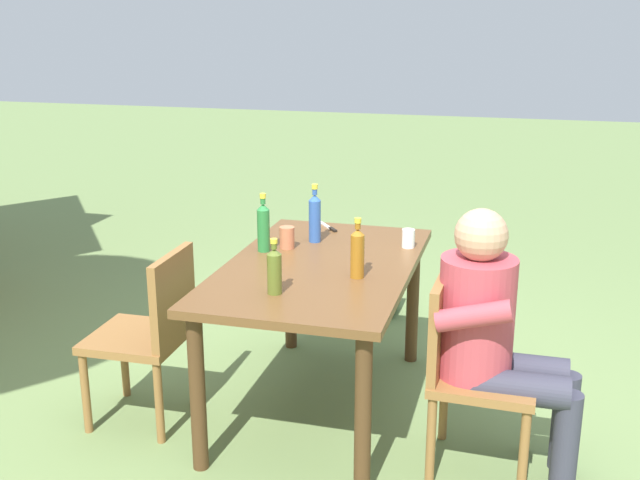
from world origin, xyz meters
name	(u,v)px	position (x,y,z in m)	size (l,w,h in m)	color
ground_plane	(320,406)	(0.00, 0.00, 0.00)	(24.00, 24.00, 0.00)	#6B844C
dining_table	(320,283)	(0.00, 0.00, 0.67)	(1.50, 0.89, 0.77)	brown
chair_near_left	(466,364)	(-0.34, -0.74, 0.49)	(0.45, 0.45, 0.87)	olive
chair_far_left	(152,328)	(-0.34, 0.74, 0.49)	(0.45, 0.45, 0.87)	olive
person_in_white_shirt	(494,331)	(-0.34, -0.85, 0.66)	(0.47, 0.61, 1.18)	#B7424C
bottle_amber	(357,252)	(-0.15, -0.22, 0.89)	(0.06, 0.06, 0.28)	#996019
bottle_blue	(315,217)	(0.36, 0.13, 0.91)	(0.06, 0.06, 0.31)	#2D56A3
bottle_green	(263,226)	(0.12, 0.33, 0.90)	(0.06, 0.06, 0.30)	#287A38
bottle_olive	(274,270)	(-0.45, 0.08, 0.88)	(0.06, 0.06, 0.25)	#566623
cup_terracotta	(287,238)	(0.20, 0.23, 0.83)	(0.08, 0.08, 0.11)	#BC6B47
cup_white	(408,238)	(0.38, -0.37, 0.82)	(0.07, 0.07, 0.10)	white
table_knife	(329,227)	(0.64, 0.12, 0.78)	(0.20, 0.16, 0.01)	silver
backpack_by_near_side	(380,281)	(1.35, -0.05, 0.23)	(0.33, 0.22, 0.48)	#47663D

